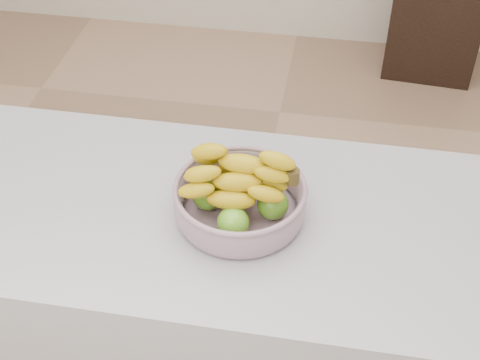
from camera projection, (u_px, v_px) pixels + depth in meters
name	position (u px, v px, depth m)	size (l,w,h in m)	color
ground	(235.00, 313.00, 2.36)	(4.00, 4.00, 0.00)	#9F7A61
counter	(206.00, 334.00, 1.75)	(2.00, 0.60, 0.90)	#999AA1
fruit_bowl	(240.00, 197.00, 1.41)	(0.28, 0.28, 0.16)	#9DA5BD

